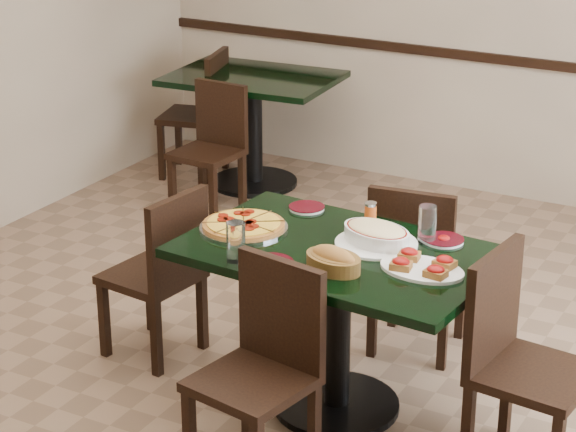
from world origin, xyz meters
The scene contains 20 objects.
floor centered at (0.00, 0.00, 0.00)m, with size 5.50×5.50×0.00m, color brown.
main_table centered at (0.22, -0.17, 0.57)m, with size 1.33×0.92×0.75m.
back_table centered at (-1.54, 2.15, 0.52)m, with size 1.11×0.84×0.75m.
chair_far centered at (0.32, 0.44, 0.48)m, with size 0.44×0.44×0.86m.
chair_near centered at (0.17, -0.70, 0.48)m, with size 0.47×0.47×0.86m.
chair_right centered at (1.01, -0.23, 0.50)m, with size 0.46×0.46×0.90m.
chair_left centered at (-0.69, -0.13, 0.46)m, with size 0.43×0.43×0.83m.
back_chair_near centered at (-1.54, 1.64, 0.44)m, with size 0.40×0.40×0.80m.
back_chair_left centered at (-1.93, 2.15, 0.48)m, with size 0.49×0.49×0.86m.
pepperoni_pizza centered at (-0.23, -0.17, 0.77)m, with size 0.38×0.38×0.04m.
lasagna_casserole centered at (0.34, -0.06, 0.80)m, with size 0.36×0.35×0.09m.
bread_basket centered at (0.29, -0.37, 0.79)m, with size 0.28×0.22×0.10m.
bruschetta_platter centered at (0.60, -0.22, 0.77)m, with size 0.36×0.26×0.05m.
side_plate_near centered at (0.05, -0.45, 0.76)m, with size 0.18×0.18×0.02m.
side_plate_far_r centered at (0.57, 0.11, 0.76)m, with size 0.17×0.17×0.03m.
side_plate_far_l centered at (-0.11, 0.17, 0.76)m, with size 0.16×0.16×0.02m.
napkin_setting centered at (0.03, -0.45, 0.75)m, with size 0.19×0.19×0.01m.
water_glass_a centered at (0.51, 0.07, 0.83)m, with size 0.07×0.07×0.16m, color white.
water_glass_b centered at (-0.09, -0.48, 0.83)m, with size 0.08×0.08×0.16m, color white.
pepper_shaker centered at (0.21, 0.15, 0.80)m, with size 0.05×0.05×0.09m.
Camera 1 is at (2.07, -3.99, 2.56)m, focal length 70.00 mm.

